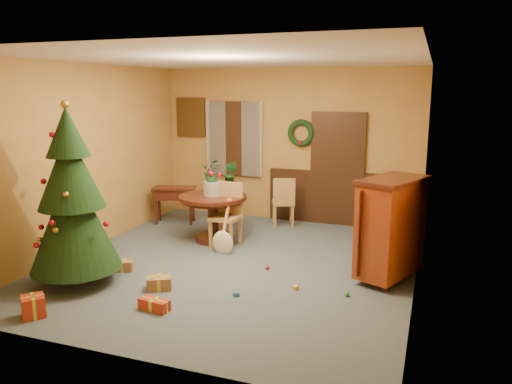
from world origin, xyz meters
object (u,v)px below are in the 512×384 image
at_px(christmas_tree, 72,199).
at_px(sideboard, 391,226).
at_px(chair_near, 228,212).
at_px(writing_desk, 174,196).
at_px(dining_table, 213,209).

relative_size(christmas_tree, sideboard, 1.72).
relative_size(chair_near, christmas_tree, 0.43).
relative_size(christmas_tree, writing_desk, 2.76).
xyz_separation_m(christmas_tree, writing_desk, (-0.28, 3.12, -0.60)).
height_order(christmas_tree, sideboard, christmas_tree).
relative_size(dining_table, writing_desk, 1.32).
relative_size(dining_table, chair_near, 1.11).
xyz_separation_m(christmas_tree, sideboard, (3.82, 1.53, -0.39)).
bearing_deg(christmas_tree, writing_desk, 95.20).
xyz_separation_m(writing_desk, sideboard, (4.10, -1.59, 0.22)).
relative_size(chair_near, writing_desk, 1.19).
relative_size(dining_table, christmas_tree, 0.48).
relative_size(dining_table, sideboard, 0.82).
bearing_deg(sideboard, writing_desk, 158.85).
bearing_deg(dining_table, christmas_tree, -111.00).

